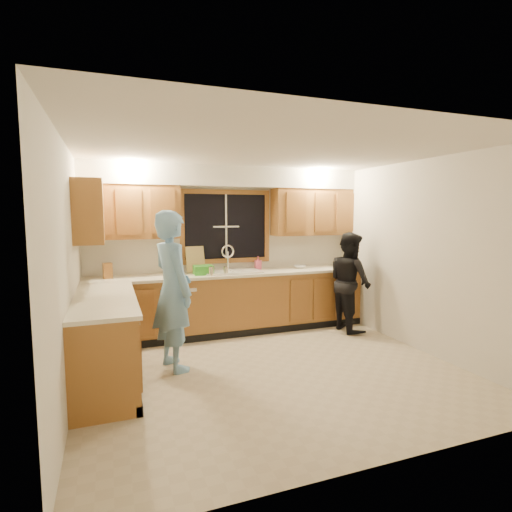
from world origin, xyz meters
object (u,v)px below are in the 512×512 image
(dishwasher, at_px, (176,310))
(woman, at_px, (350,281))
(sink, at_px, (232,276))
(man, at_px, (173,290))
(stove, at_px, (105,358))
(knife_block, at_px, (108,271))
(bowl, at_px, (300,267))
(dish_crate, at_px, (203,270))
(soap_bottle, at_px, (258,263))

(dishwasher, height_order, woman, woman)
(sink, height_order, dishwasher, sink)
(dishwasher, distance_m, man, 1.25)
(stove, bearing_deg, knife_block, 88.54)
(stove, height_order, bowl, bowl)
(man, xyz_separation_m, dish_crate, (0.61, 1.09, 0.06))
(dishwasher, height_order, knife_block, knife_block)
(man, relative_size, bowl, 9.61)
(dish_crate, bearing_deg, bowl, 3.55)
(dishwasher, bearing_deg, soap_bottle, 7.85)
(soap_bottle, bearing_deg, knife_block, -176.53)
(stove, bearing_deg, dish_crate, 52.66)
(woman, bearing_deg, bowl, 46.24)
(soap_bottle, bearing_deg, stove, -138.95)
(sink, bearing_deg, bowl, 2.51)
(sink, distance_m, stove, 2.60)
(knife_block, bearing_deg, soap_bottle, -6.03)
(stove, relative_size, knife_block, 4.22)
(stove, bearing_deg, dishwasher, 62.31)
(stove, bearing_deg, woman, 20.10)
(stove, bearing_deg, man, 42.56)
(stove, height_order, knife_block, knife_block)
(sink, height_order, knife_block, sink)
(man, relative_size, soap_bottle, 8.76)
(dishwasher, height_order, stove, stove)
(man, xyz_separation_m, soap_bottle, (1.54, 1.31, 0.10))
(dishwasher, xyz_separation_m, soap_bottle, (1.34, 0.18, 0.62))
(sink, relative_size, dish_crate, 3.13)
(soap_bottle, height_order, bowl, soap_bottle)
(man, bearing_deg, soap_bottle, -65.46)
(man, xyz_separation_m, woman, (2.79, 0.61, -0.16))
(sink, bearing_deg, soap_bottle, 19.12)
(stove, distance_m, dish_crate, 2.30)
(dishwasher, height_order, dish_crate, dish_crate)
(knife_block, xyz_separation_m, bowl, (2.92, 0.02, -0.08))
(knife_block, bearing_deg, dish_crate, -13.13)
(sink, bearing_deg, woman, -16.86)
(stove, relative_size, bowl, 4.70)
(dish_crate, bearing_deg, sink, 6.25)
(stove, distance_m, man, 1.12)
(dishwasher, distance_m, bowl, 2.09)
(stove, relative_size, soap_bottle, 4.28)
(woman, xyz_separation_m, knife_block, (-3.50, 0.56, 0.27))
(knife_block, height_order, soap_bottle, knife_block)
(stove, xyz_separation_m, woman, (3.54, 1.30, 0.31))
(dish_crate, bearing_deg, stove, -127.34)
(bowl, bearing_deg, woman, -45.35)
(dishwasher, distance_m, dish_crate, 0.70)
(stove, relative_size, man, 0.49)
(woman, relative_size, bowl, 7.94)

